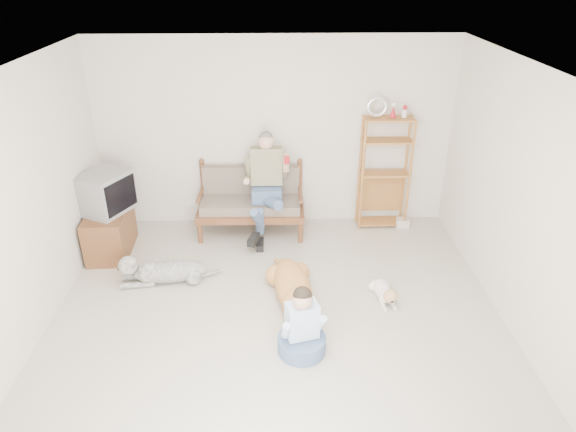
{
  "coord_description": "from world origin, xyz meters",
  "views": [
    {
      "loc": [
        -0.01,
        -4.2,
        3.61
      ],
      "look_at": [
        0.14,
        1.0,
        0.95
      ],
      "focal_mm": 32.0,
      "sensor_mm": 36.0,
      "label": 1
    }
  ],
  "objects_px": {
    "loveseat": "(251,200)",
    "tv_stand": "(110,232)",
    "etagere": "(384,172)",
    "golden_retriever": "(295,292)"
  },
  "relations": [
    {
      "from": "loveseat",
      "to": "tv_stand",
      "type": "xyz_separation_m",
      "value": [
        -1.88,
        -0.55,
        -0.19
      ]
    },
    {
      "from": "loveseat",
      "to": "tv_stand",
      "type": "height_order",
      "value": "loveseat"
    },
    {
      "from": "loveseat",
      "to": "tv_stand",
      "type": "bearing_deg",
      "value": -162.65
    },
    {
      "from": "etagere",
      "to": "golden_retriever",
      "type": "relative_size",
      "value": 1.18
    },
    {
      "from": "etagere",
      "to": "golden_retriever",
      "type": "xyz_separation_m",
      "value": [
        -1.35,
        -1.98,
        -0.64
      ]
    },
    {
      "from": "etagere",
      "to": "tv_stand",
      "type": "xyz_separation_m",
      "value": [
        -3.78,
        -0.67,
        -0.54
      ]
    },
    {
      "from": "tv_stand",
      "to": "loveseat",
      "type": "bearing_deg",
      "value": 13.71
    },
    {
      "from": "loveseat",
      "to": "golden_retriever",
      "type": "relative_size",
      "value": 0.93
    },
    {
      "from": "loveseat",
      "to": "tv_stand",
      "type": "distance_m",
      "value": 1.96
    },
    {
      "from": "loveseat",
      "to": "etagere",
      "type": "relative_size",
      "value": 0.79
    }
  ]
}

